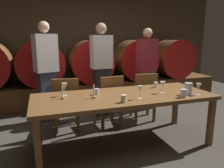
{
  "coord_description": "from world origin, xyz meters",
  "views": [
    {
      "loc": [
        -1.09,
        -2.51,
        1.48
      ],
      "look_at": [
        -0.07,
        0.53,
        0.78
      ],
      "focal_mm": 33.98,
      "sensor_mm": 36.0,
      "label": 1
    }
  ],
  "objects_px": {
    "chair_center": "(109,99)",
    "cup_center_left": "(124,99)",
    "wine_barrel_right": "(133,60)",
    "wine_glass_center_right": "(162,85)",
    "cup_far_right": "(184,93)",
    "chair_right": "(144,94)",
    "wine_barrel_center": "(90,61)",
    "wine_barrel_left": "(41,63)",
    "dining_table": "(124,99)",
    "pitcher": "(188,89)",
    "guest_center": "(102,69)",
    "candle_right": "(94,94)",
    "wine_glass_center_left": "(140,89)",
    "guest_left": "(47,72)",
    "wine_glass_far_left": "(65,87)",
    "cup_center_right": "(156,85)",
    "wine_glass_far_right": "(199,87)",
    "wine_barrel_far_right": "(170,58)",
    "cup_far_left": "(97,92)",
    "candle_left": "(63,95)",
    "chair_left": "(66,102)",
    "guest_right": "(146,69)"
  },
  "relations": [
    {
      "from": "guest_right",
      "to": "cup_center_right",
      "type": "height_order",
      "value": "guest_right"
    },
    {
      "from": "guest_center",
      "to": "wine_glass_center_right",
      "type": "relative_size",
      "value": 10.68
    },
    {
      "from": "pitcher",
      "to": "guest_left",
      "type": "bearing_deg",
      "value": 139.56
    },
    {
      "from": "wine_barrel_left",
      "to": "cup_center_left",
      "type": "bearing_deg",
      "value": -70.46
    },
    {
      "from": "wine_barrel_far_right",
      "to": "chair_right",
      "type": "relative_size",
      "value": 1.11
    },
    {
      "from": "wine_barrel_right",
      "to": "cup_far_right",
      "type": "distance_m",
      "value": 2.67
    },
    {
      "from": "wine_barrel_right",
      "to": "wine_glass_far_right",
      "type": "height_order",
      "value": "wine_barrel_right"
    },
    {
      "from": "wine_barrel_far_right",
      "to": "cup_far_right",
      "type": "xyz_separation_m",
      "value": [
        -1.53,
        -2.62,
        -0.18
      ]
    },
    {
      "from": "chair_left",
      "to": "guest_left",
      "type": "xyz_separation_m",
      "value": [
        -0.26,
        0.56,
        0.41
      ]
    },
    {
      "from": "candle_left",
      "to": "cup_center_left",
      "type": "height_order",
      "value": "candle_left"
    },
    {
      "from": "cup_center_left",
      "to": "wine_glass_far_right",
      "type": "bearing_deg",
      "value": 0.15
    },
    {
      "from": "wine_barrel_right",
      "to": "wine_glass_center_right",
      "type": "xyz_separation_m",
      "value": [
        -0.6,
        -2.33,
        -0.11
      ]
    },
    {
      "from": "wine_barrel_left",
      "to": "wine_glass_far_right",
      "type": "xyz_separation_m",
      "value": [
        2.01,
        -2.57,
        -0.12
      ]
    },
    {
      "from": "chair_center",
      "to": "cup_center_left",
      "type": "relative_size",
      "value": 9.6
    },
    {
      "from": "wine_glass_center_right",
      "to": "chair_left",
      "type": "bearing_deg",
      "value": 147.76
    },
    {
      "from": "candle_right",
      "to": "wine_glass_far_left",
      "type": "distance_m",
      "value": 0.42
    },
    {
      "from": "pitcher",
      "to": "cup_center_right",
      "type": "relative_size",
      "value": 1.89
    },
    {
      "from": "candle_right",
      "to": "wine_glass_center_left",
      "type": "relative_size",
      "value": 1.17
    },
    {
      "from": "chair_right",
      "to": "wine_glass_far_right",
      "type": "distance_m",
      "value": 1.13
    },
    {
      "from": "guest_center",
      "to": "pitcher",
      "type": "xyz_separation_m",
      "value": [
        0.8,
        -1.51,
        -0.09
      ]
    },
    {
      "from": "wine_glass_far_left",
      "to": "cup_far_left",
      "type": "xyz_separation_m",
      "value": [
        0.42,
        -0.07,
        -0.09
      ]
    },
    {
      "from": "chair_right",
      "to": "wine_barrel_center",
      "type": "bearing_deg",
      "value": -59.41
    },
    {
      "from": "wine_glass_far_right",
      "to": "cup_far_right",
      "type": "xyz_separation_m",
      "value": [
        -0.27,
        -0.05,
        -0.06
      ]
    },
    {
      "from": "cup_far_left",
      "to": "chair_right",
      "type": "bearing_deg",
      "value": 29.66
    },
    {
      "from": "wine_barrel_center",
      "to": "wine_glass_center_left",
      "type": "xyz_separation_m",
      "value": [
        0.08,
        -2.5,
        -0.11
      ]
    },
    {
      "from": "wine_barrel_right",
      "to": "cup_far_right",
      "type": "xyz_separation_m",
      "value": [
        -0.46,
        -2.62,
        -0.18
      ]
    },
    {
      "from": "guest_left",
      "to": "pitcher",
      "type": "relative_size",
      "value": 10.9
    },
    {
      "from": "wine_glass_far_left",
      "to": "wine_glass_far_right",
      "type": "distance_m",
      "value": 1.81
    },
    {
      "from": "wine_barrel_center",
      "to": "chair_center",
      "type": "xyz_separation_m",
      "value": [
        -0.04,
        -1.6,
        -0.47
      ]
    },
    {
      "from": "pitcher",
      "to": "guest_center",
      "type": "bearing_deg",
      "value": 117.96
    },
    {
      "from": "wine_barrel_far_right",
      "to": "wine_glass_center_right",
      "type": "bearing_deg",
      "value": -125.6
    },
    {
      "from": "wine_barrel_left",
      "to": "dining_table",
      "type": "xyz_separation_m",
      "value": [
        1.05,
        -2.26,
        -0.29
      ]
    },
    {
      "from": "wine_barrel_right",
      "to": "wine_barrel_left",
      "type": "bearing_deg",
      "value": 180.0
    },
    {
      "from": "guest_right",
      "to": "wine_glass_far_left",
      "type": "bearing_deg",
      "value": 28.1
    },
    {
      "from": "dining_table",
      "to": "wine_glass_far_right",
      "type": "bearing_deg",
      "value": -17.91
    },
    {
      "from": "chair_right",
      "to": "candle_left",
      "type": "xyz_separation_m",
      "value": [
        -1.49,
        -0.66,
        0.29
      ]
    },
    {
      "from": "candle_right",
      "to": "cup_center_right",
      "type": "height_order",
      "value": "candle_right"
    },
    {
      "from": "wine_barrel_left",
      "to": "wine_barrel_far_right",
      "type": "xyz_separation_m",
      "value": [
        3.27,
        0.0,
        0.0
      ]
    },
    {
      "from": "wine_barrel_center",
      "to": "wine_barrel_far_right",
      "type": "relative_size",
      "value": 1.0
    },
    {
      "from": "guest_center",
      "to": "chair_right",
      "type": "bearing_deg",
      "value": 138.04
    },
    {
      "from": "wine_barrel_center",
      "to": "chair_center",
      "type": "distance_m",
      "value": 1.67
    },
    {
      "from": "chair_left",
      "to": "wine_glass_center_left",
      "type": "relative_size",
      "value": 5.23
    },
    {
      "from": "dining_table",
      "to": "guest_center",
      "type": "xyz_separation_m",
      "value": [
        0.04,
        1.25,
        0.24
      ]
    },
    {
      "from": "wine_barrel_far_right",
      "to": "chair_left",
      "type": "xyz_separation_m",
      "value": [
        -2.92,
        -1.54,
        -0.47
      ]
    },
    {
      "from": "wine_barrel_left",
      "to": "cup_center_right",
      "type": "distance_m",
      "value": 2.62
    },
    {
      "from": "wine_glass_center_left",
      "to": "chair_left",
      "type": "bearing_deg",
      "value": 130.76
    },
    {
      "from": "pitcher",
      "to": "wine_glass_far_left",
      "type": "relative_size",
      "value": 0.93
    },
    {
      "from": "candle_left",
      "to": "cup_far_left",
      "type": "distance_m",
      "value": 0.47
    },
    {
      "from": "wine_barrel_right",
      "to": "guest_center",
      "type": "xyz_separation_m",
      "value": [
        -1.11,
        -1.01,
        -0.06
      ]
    },
    {
      "from": "wine_glass_far_left",
      "to": "cup_center_left",
      "type": "xyz_separation_m",
      "value": [
        0.63,
        -0.53,
        -0.08
      ]
    }
  ]
}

